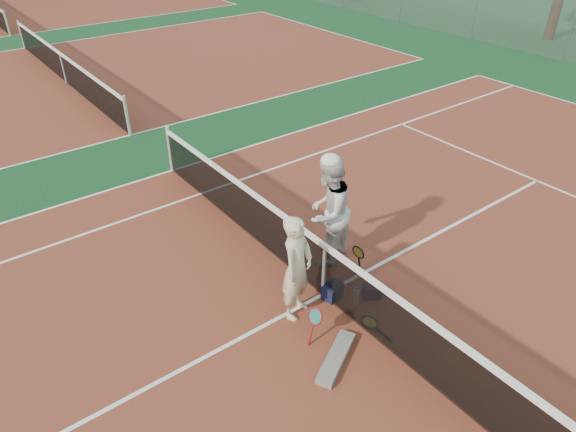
{
  "coord_description": "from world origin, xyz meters",
  "views": [
    {
      "loc": [
        -4.32,
        -4.75,
        5.69
      ],
      "look_at": [
        0.0,
        0.96,
        1.05
      ],
      "focal_mm": 32.0,
      "sensor_mm": 36.0,
      "label": 1
    }
  ],
  "objects_px": {
    "water_bottle": "(356,296)",
    "player_a": "(297,268)",
    "net_main": "(324,270)",
    "sports_bag_purple": "(372,291)",
    "racket_red": "(315,324)",
    "sports_bag_navy": "(332,291)",
    "racket_black_held": "(358,260)",
    "player_b": "(328,212)",
    "racket_spare": "(370,322)"
  },
  "relations": [
    {
      "from": "racket_red",
      "to": "water_bottle",
      "type": "bearing_deg",
      "value": -7.89
    },
    {
      "from": "racket_black_held",
      "to": "water_bottle",
      "type": "bearing_deg",
      "value": 34.66
    },
    {
      "from": "racket_red",
      "to": "racket_black_held",
      "type": "height_order",
      "value": "racket_black_held"
    },
    {
      "from": "net_main",
      "to": "sports_bag_purple",
      "type": "bearing_deg",
      "value": -41.11
    },
    {
      "from": "sports_bag_purple",
      "to": "sports_bag_navy",
      "type": "bearing_deg",
      "value": 143.52
    },
    {
      "from": "player_b",
      "to": "player_a",
      "type": "bearing_deg",
      "value": 8.63
    },
    {
      "from": "player_a",
      "to": "player_b",
      "type": "distance_m",
      "value": 1.47
    },
    {
      "from": "racket_red",
      "to": "sports_bag_purple",
      "type": "relative_size",
      "value": 2.0
    },
    {
      "from": "racket_red",
      "to": "racket_spare",
      "type": "relative_size",
      "value": 0.95
    },
    {
      "from": "racket_black_held",
      "to": "net_main",
      "type": "bearing_deg",
      "value": -6.26
    },
    {
      "from": "racket_black_held",
      "to": "water_bottle",
      "type": "xyz_separation_m",
      "value": [
        -0.53,
        -0.54,
        -0.14
      ]
    },
    {
      "from": "racket_black_held",
      "to": "sports_bag_navy",
      "type": "height_order",
      "value": "racket_black_held"
    },
    {
      "from": "racket_black_held",
      "to": "sports_bag_purple",
      "type": "distance_m",
      "value": 0.65
    },
    {
      "from": "player_a",
      "to": "sports_bag_purple",
      "type": "relative_size",
      "value": 6.18
    },
    {
      "from": "player_a",
      "to": "player_b",
      "type": "height_order",
      "value": "player_b"
    },
    {
      "from": "player_b",
      "to": "racket_black_held",
      "type": "xyz_separation_m",
      "value": [
        0.16,
        -0.64,
        -0.72
      ]
    },
    {
      "from": "racket_black_held",
      "to": "water_bottle",
      "type": "relative_size",
      "value": 1.97
    },
    {
      "from": "racket_spare",
      "to": "water_bottle",
      "type": "distance_m",
      "value": 0.5
    },
    {
      "from": "racket_black_held",
      "to": "sports_bag_purple",
      "type": "relative_size",
      "value": 2.06
    },
    {
      "from": "sports_bag_purple",
      "to": "player_b",
      "type": "bearing_deg",
      "value": 87.02
    },
    {
      "from": "player_b",
      "to": "racket_black_held",
      "type": "height_order",
      "value": "player_b"
    },
    {
      "from": "racket_red",
      "to": "sports_bag_purple",
      "type": "height_order",
      "value": "racket_red"
    },
    {
      "from": "player_a",
      "to": "net_main",
      "type": "bearing_deg",
      "value": -21.06
    },
    {
      "from": "racket_red",
      "to": "water_bottle",
      "type": "distance_m",
      "value": 1.05
    },
    {
      "from": "player_a",
      "to": "water_bottle",
      "type": "height_order",
      "value": "player_a"
    },
    {
      "from": "player_b",
      "to": "racket_spare",
      "type": "bearing_deg",
      "value": 50.26
    },
    {
      "from": "player_a",
      "to": "sports_bag_navy",
      "type": "height_order",
      "value": "player_a"
    },
    {
      "from": "racket_black_held",
      "to": "racket_spare",
      "type": "bearing_deg",
      "value": 45.33
    },
    {
      "from": "sports_bag_purple",
      "to": "player_a",
      "type": "bearing_deg",
      "value": 158.49
    },
    {
      "from": "water_bottle",
      "to": "player_a",
      "type": "bearing_deg",
      "value": 154.38
    },
    {
      "from": "racket_spare",
      "to": "sports_bag_navy",
      "type": "bearing_deg",
      "value": 7.32
    },
    {
      "from": "player_a",
      "to": "racket_spare",
      "type": "bearing_deg",
      "value": -75.68
    },
    {
      "from": "player_a",
      "to": "racket_red",
      "type": "bearing_deg",
      "value": -128.43
    },
    {
      "from": "sports_bag_purple",
      "to": "water_bottle",
      "type": "bearing_deg",
      "value": 171.41
    },
    {
      "from": "sports_bag_navy",
      "to": "sports_bag_purple",
      "type": "height_order",
      "value": "sports_bag_navy"
    },
    {
      "from": "net_main",
      "to": "player_b",
      "type": "bearing_deg",
      "value": 46.93
    },
    {
      "from": "racket_red",
      "to": "water_bottle",
      "type": "height_order",
      "value": "racket_red"
    },
    {
      "from": "player_a",
      "to": "sports_bag_purple",
      "type": "bearing_deg",
      "value": -47.34
    },
    {
      "from": "player_b",
      "to": "sports_bag_navy",
      "type": "height_order",
      "value": "player_b"
    },
    {
      "from": "player_a",
      "to": "sports_bag_navy",
      "type": "relative_size",
      "value": 5.34
    },
    {
      "from": "player_a",
      "to": "sports_bag_navy",
      "type": "xyz_separation_m",
      "value": [
        0.67,
        -0.09,
        -0.75
      ]
    },
    {
      "from": "sports_bag_navy",
      "to": "water_bottle",
      "type": "xyz_separation_m",
      "value": [
        0.21,
        -0.34,
        0.02
      ]
    },
    {
      "from": "net_main",
      "to": "sports_bag_navy",
      "type": "relative_size",
      "value": 33.17
    },
    {
      "from": "player_b",
      "to": "racket_black_held",
      "type": "bearing_deg",
      "value": 81.27
    },
    {
      "from": "racket_spare",
      "to": "sports_bag_purple",
      "type": "relative_size",
      "value": 2.1
    },
    {
      "from": "water_bottle",
      "to": "sports_bag_navy",
      "type": "bearing_deg",
      "value": 121.81
    },
    {
      "from": "sports_bag_navy",
      "to": "player_a",
      "type": "bearing_deg",
      "value": 172.66
    },
    {
      "from": "net_main",
      "to": "racket_red",
      "type": "bearing_deg",
      "value": -137.99
    },
    {
      "from": "player_b",
      "to": "sports_bag_purple",
      "type": "distance_m",
      "value": 1.52
    },
    {
      "from": "net_main",
      "to": "player_b",
      "type": "xyz_separation_m",
      "value": [
        0.66,
        0.71,
        0.5
      ]
    }
  ]
}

